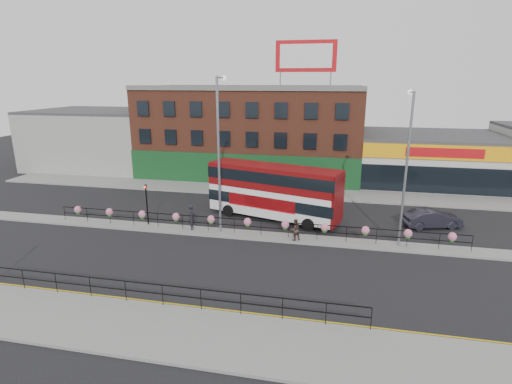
% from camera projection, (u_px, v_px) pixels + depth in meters
% --- Properties ---
extents(ground, '(120.00, 120.00, 0.00)m').
position_uv_depth(ground, '(248.00, 236.00, 29.06)').
color(ground, black).
rests_on(ground, ground).
extents(south_pavement, '(60.00, 4.00, 0.15)m').
position_uv_depth(south_pavement, '(187.00, 334.00, 17.74)').
color(south_pavement, gray).
rests_on(south_pavement, ground).
extents(north_pavement, '(60.00, 4.00, 0.15)m').
position_uv_depth(north_pavement, '(274.00, 191.00, 40.35)').
color(north_pavement, gray).
rests_on(north_pavement, ground).
extents(median, '(60.00, 1.60, 0.15)m').
position_uv_depth(median, '(248.00, 235.00, 29.04)').
color(median, gray).
rests_on(median, ground).
extents(yellow_line_inner, '(60.00, 0.10, 0.01)m').
position_uv_depth(yellow_line_inner, '(204.00, 307.00, 19.92)').
color(yellow_line_inner, gold).
rests_on(yellow_line_inner, ground).
extents(yellow_line_outer, '(60.00, 0.10, 0.01)m').
position_uv_depth(yellow_line_outer, '(203.00, 309.00, 19.75)').
color(yellow_line_outer, gold).
rests_on(yellow_line_outer, ground).
extents(brick_building, '(25.00, 12.21, 10.30)m').
position_uv_depth(brick_building, '(252.00, 131.00, 47.26)').
color(brick_building, brown).
rests_on(brick_building, ground).
extents(supermarket, '(15.00, 12.25, 5.30)m').
position_uv_depth(supermarket, '(429.00, 158.00, 43.94)').
color(supermarket, silver).
rests_on(supermarket, ground).
extents(warehouse_west, '(15.50, 12.00, 7.30)m').
position_uv_depth(warehouse_west, '(100.00, 138.00, 51.69)').
color(warehouse_west, '#979893').
rests_on(warehouse_west, ground).
extents(billboard, '(6.00, 0.29, 4.40)m').
position_uv_depth(billboard, '(306.00, 56.00, 39.11)').
color(billboard, red).
rests_on(billboard, brick_building).
extents(median_railing, '(30.04, 0.56, 1.23)m').
position_uv_depth(median_railing, '(248.00, 222.00, 28.78)').
color(median_railing, black).
rests_on(median_railing, median).
extents(south_railing, '(20.04, 0.05, 1.12)m').
position_uv_depth(south_railing, '(162.00, 290.00, 19.68)').
color(south_railing, black).
rests_on(south_railing, south_pavement).
extents(double_decker_bus, '(11.16, 5.58, 4.40)m').
position_uv_depth(double_decker_bus, '(274.00, 187.00, 31.94)').
color(double_decker_bus, white).
rests_on(double_decker_bus, ground).
extents(car, '(3.93, 5.21, 1.44)m').
position_uv_depth(car, '(432.00, 218.00, 30.57)').
color(car, '#272732').
rests_on(car, ground).
extents(pedestrian_a, '(0.84, 0.68, 1.91)m').
position_uv_depth(pedestrian_a, '(192.00, 217.00, 29.75)').
color(pedestrian_a, black).
rests_on(pedestrian_a, median).
extents(pedestrian_b, '(1.28, 1.27, 1.54)m').
position_uv_depth(pedestrian_b, '(295.00, 230.00, 27.74)').
color(pedestrian_b, '#3E2C24').
rests_on(pedestrian_b, median).
extents(lamp_column_west, '(0.40, 1.95, 11.11)m').
position_uv_depth(lamp_column_west, '(220.00, 142.00, 27.97)').
color(lamp_column_west, gray).
rests_on(lamp_column_west, median).
extents(lamp_column_east, '(0.37, 1.79, 10.20)m').
position_uv_depth(lamp_column_east, '(407.00, 157.00, 25.68)').
color(lamp_column_east, gray).
rests_on(lamp_column_east, median).
extents(traffic_light_median, '(0.15, 0.28, 3.65)m').
position_uv_depth(traffic_light_median, '(146.00, 196.00, 30.34)').
color(traffic_light_median, black).
rests_on(traffic_light_median, median).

